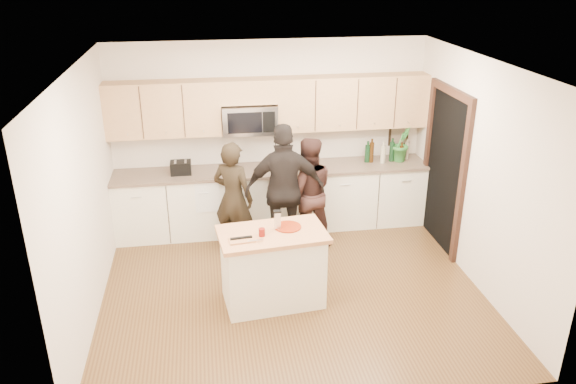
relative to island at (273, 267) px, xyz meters
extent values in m
plane|color=brown|center=(0.26, 0.23, -0.45)|extent=(4.50, 4.50, 0.00)
cube|color=beige|center=(0.26, 2.23, 0.90)|extent=(4.50, 0.02, 2.70)
cube|color=beige|center=(0.26, -1.77, 0.90)|extent=(4.50, 0.02, 2.70)
cube|color=beige|center=(-1.99, 0.23, 0.90)|extent=(0.02, 4.00, 2.70)
cube|color=beige|center=(2.51, 0.23, 0.90)|extent=(0.02, 4.00, 2.70)
cube|color=white|center=(0.26, 0.23, 2.25)|extent=(4.50, 4.00, 0.02)
cube|color=white|center=(0.26, 1.92, 0.00)|extent=(4.50, 0.62, 0.90)
cube|color=#735C4C|center=(0.26, 1.91, 0.47)|extent=(4.50, 0.66, 0.04)
cube|color=tan|center=(-1.22, 2.07, 1.37)|extent=(1.55, 0.33, 0.75)
cube|color=tan|center=(1.42, 2.07, 1.37)|extent=(2.17, 0.33, 0.75)
cube|color=tan|center=(-0.05, 2.07, 1.58)|extent=(0.78, 0.33, 0.33)
cube|color=silver|center=(-0.05, 2.03, 1.20)|extent=(0.76, 0.40, 0.40)
cube|color=black|center=(-0.13, 1.83, 1.20)|extent=(0.47, 0.01, 0.29)
cube|color=black|center=(0.20, 1.83, 1.20)|extent=(0.17, 0.01, 0.29)
cube|color=black|center=(2.50, 1.13, 0.60)|extent=(0.02, 1.05, 2.10)
cube|color=black|center=(2.48, 0.56, 0.60)|extent=(0.06, 0.10, 2.10)
cube|color=black|center=(2.48, 1.71, 0.60)|extent=(0.06, 0.10, 2.10)
cube|color=black|center=(2.48, 1.13, 1.70)|extent=(0.06, 1.25, 0.10)
cube|color=black|center=(2.21, 2.22, 0.83)|extent=(0.30, 0.03, 0.38)
cube|color=tan|center=(2.21, 2.20, 0.83)|extent=(0.24, 0.00, 0.32)
cube|color=white|center=(-0.69, 1.61, 0.25)|extent=(0.34, 0.01, 0.48)
cube|color=white|center=(-0.69, 1.90, 0.48)|extent=(0.34, 0.60, 0.01)
cube|color=white|center=(0.00, 0.00, -0.03)|extent=(1.16, 0.75, 0.85)
cube|color=#B2754A|center=(0.00, 0.00, 0.42)|extent=(1.27, 0.82, 0.05)
cylinder|color=maroon|center=(0.19, 0.09, 0.45)|extent=(0.30, 0.30, 0.02)
cube|color=silver|center=(0.07, 0.07, 0.56)|extent=(0.07, 0.06, 0.19)
cube|color=black|center=(0.07, 0.07, 0.66)|extent=(0.08, 0.06, 0.02)
cylinder|color=#66100B|center=(-0.12, -0.07, 0.49)|extent=(0.07, 0.07, 0.09)
cube|color=#B2754A|center=(-0.35, -0.15, 0.46)|extent=(0.29, 0.20, 0.02)
cube|color=black|center=(-0.36, -0.14, 0.47)|extent=(0.24, 0.06, 0.02)
cube|color=silver|center=(-0.21, -0.21, 0.47)|extent=(0.17, 0.04, 0.01)
cube|color=black|center=(-1.03, 1.90, 0.57)|extent=(0.28, 0.21, 0.18)
cube|color=silver|center=(-1.10, 1.90, 0.66)|extent=(0.03, 0.15, 0.00)
cube|color=silver|center=(-0.96, 1.90, 0.66)|extent=(0.03, 0.15, 0.00)
cylinder|color=black|center=(1.66, 1.97, 0.64)|extent=(0.08, 0.08, 0.32)
cylinder|color=#331D09|center=(1.72, 1.95, 0.66)|extent=(0.07, 0.07, 0.36)
cylinder|color=#A09A7D|center=(1.88, 1.89, 0.65)|extent=(0.08, 0.08, 0.32)
cylinder|color=black|center=(2.03, 1.95, 0.66)|extent=(0.07, 0.07, 0.35)
cylinder|color=#331D09|center=(2.16, 1.90, 0.63)|extent=(0.06, 0.06, 0.30)
cylinder|color=#A09A7D|center=(2.28, 2.01, 0.64)|extent=(0.07, 0.07, 0.31)
imported|color=#317C33|center=(2.17, 1.95, 0.75)|extent=(0.38, 0.38, 0.54)
imported|color=black|center=(-0.36, 1.29, 0.33)|extent=(0.68, 0.62, 1.56)
imported|color=black|center=(0.66, 1.36, 0.32)|extent=(0.77, 0.60, 1.55)
imported|color=black|center=(0.32, 1.17, 0.45)|extent=(1.08, 0.49, 1.80)
camera|label=1|loc=(-0.69, -5.54, 3.30)|focal=35.00mm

